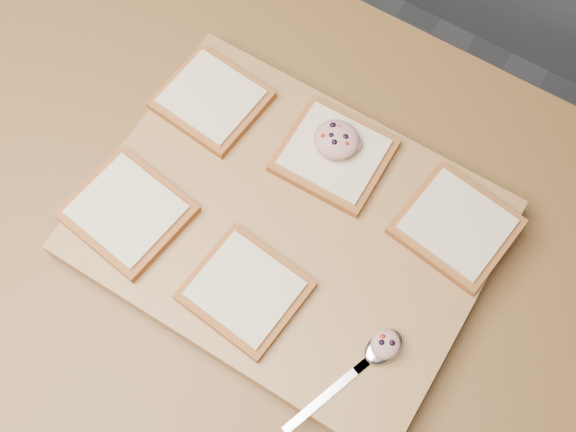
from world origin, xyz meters
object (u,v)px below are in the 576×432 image
(cutting_board, at_px, (288,229))
(spoon, at_px, (375,354))
(tuna_salad_dollop, at_px, (336,139))
(bread_far_center, at_px, (334,155))

(cutting_board, relative_size, spoon, 2.81)
(cutting_board, height_order, tuna_salad_dollop, tuna_salad_dollop)
(spoon, bearing_deg, tuna_salad_dollop, 130.21)
(bread_far_center, bearing_deg, tuna_salad_dollop, 110.71)
(cutting_board, xyz_separation_m, tuna_salad_dollop, (-0.00, 0.11, 0.05))
(cutting_board, distance_m, spoon, 0.18)
(tuna_salad_dollop, height_order, spoon, tuna_salad_dollop)
(tuna_salad_dollop, relative_size, spoon, 0.34)
(bread_far_center, height_order, tuna_salad_dollop, tuna_salad_dollop)
(spoon, bearing_deg, cutting_board, 153.33)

